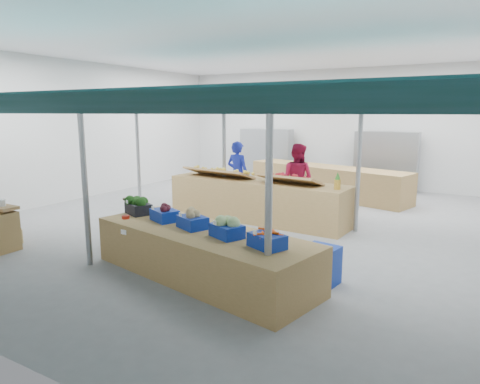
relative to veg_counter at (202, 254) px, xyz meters
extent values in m
plane|color=slate|center=(-1.05, 3.46, -0.39)|extent=(13.00, 13.00, 0.00)
plane|color=silver|center=(-1.05, 3.46, 3.81)|extent=(13.00, 13.00, 0.00)
plane|color=silver|center=(-1.05, 9.96, 1.71)|extent=(12.00, 0.00, 12.00)
plane|color=silver|center=(-7.05, 3.46, 1.71)|extent=(0.00, 13.00, 13.00)
cylinder|color=gray|center=(-5.05, 3.96, 1.11)|extent=(0.10, 0.10, 3.00)
cylinder|color=gray|center=(-2.05, -0.54, 1.11)|extent=(0.10, 0.10, 3.00)
cylinder|color=gray|center=(-2.05, 3.96, 1.11)|extent=(0.10, 0.10, 3.00)
cylinder|color=gray|center=(1.45, -0.54, 1.11)|extent=(0.10, 0.10, 3.00)
cylinder|color=gray|center=(1.45, 3.96, 1.11)|extent=(0.10, 0.10, 3.00)
cylinder|color=gray|center=(-0.30, -0.54, 2.46)|extent=(10.00, 0.06, 0.06)
cylinder|color=gray|center=(-0.30, 3.96, 2.46)|extent=(10.00, 0.06, 0.06)
cube|color=#0A2D2A|center=(-0.30, -1.19, 2.39)|extent=(9.50, 1.28, 0.30)
cube|color=#0A2D2A|center=(-0.30, 0.11, 2.39)|extent=(9.50, 1.28, 0.30)
cube|color=#0A2D2A|center=(-0.30, 3.31, 2.39)|extent=(9.50, 1.28, 0.30)
cube|color=#0A2D2A|center=(-0.30, 4.61, 2.39)|extent=(9.50, 1.28, 0.30)
cube|color=#B23F33|center=(-3.55, 9.46, 0.61)|extent=(2.00, 0.50, 2.00)
cube|color=#B23F33|center=(0.95, 9.46, 0.61)|extent=(2.00, 0.50, 2.00)
cube|color=olive|center=(0.00, 0.00, 0.00)|extent=(4.19, 2.13, 0.78)
cube|color=olive|center=(-0.98, 3.79, 0.11)|extent=(4.71, 1.39, 1.00)
cube|color=olive|center=(-0.48, 7.59, 0.10)|extent=(5.49, 2.45, 0.97)
cube|color=navy|center=(1.79, 0.73, -0.09)|extent=(0.55, 0.42, 0.60)
imported|color=#1A27AB|center=(-2.18, 4.89, 0.54)|extent=(0.70, 0.49, 1.86)
imported|color=#A2143A|center=(-0.38, 4.89, 0.54)|extent=(0.95, 0.76, 1.86)
cube|color=black|center=(-1.69, 0.35, 0.49)|extent=(0.60, 0.52, 0.20)
cube|color=white|center=(-1.78, 0.15, 0.65)|extent=(0.08, 0.04, 0.06)
cube|color=navy|center=(-0.93, 0.19, 0.49)|extent=(0.60, 0.52, 0.20)
cube|color=white|center=(-1.01, -0.01, 0.65)|extent=(0.08, 0.04, 0.06)
cube|color=navy|center=(-0.22, 0.05, 0.49)|extent=(0.60, 0.52, 0.20)
cube|color=white|center=(-0.31, -0.16, 0.65)|extent=(0.08, 0.04, 0.06)
cube|color=navy|center=(0.54, -0.11, 0.49)|extent=(0.60, 0.52, 0.20)
cube|color=white|center=(0.46, -0.32, 0.65)|extent=(0.08, 0.04, 0.06)
cube|color=navy|center=(1.31, -0.27, 0.49)|extent=(0.60, 0.52, 0.20)
cube|color=white|center=(1.22, -0.48, 0.65)|extent=(0.08, 0.04, 0.06)
sphere|color=brown|center=(-1.88, 0.26, 0.63)|extent=(0.09, 0.09, 0.09)
sphere|color=brown|center=(-1.93, 0.24, 0.67)|extent=(0.06, 0.06, 0.06)
cylinder|color=red|center=(-0.76, -0.90, 0.71)|extent=(0.12, 0.12, 0.05)
cube|color=white|center=(-0.76, -0.96, 0.49)|extent=(0.10, 0.01, 0.07)
cube|color=#997247|center=(-2.09, 3.75, 0.73)|extent=(1.97, 0.91, 0.26)
cube|color=#997247|center=(-0.05, 3.62, 0.73)|extent=(1.57, 0.86, 0.26)
cylinder|color=#8C6019|center=(1.12, 3.55, 0.72)|extent=(0.14, 0.14, 0.22)
cone|color=#26661E|center=(1.12, 3.55, 0.91)|extent=(0.12, 0.12, 0.18)
camera|label=1|loc=(3.85, -5.46, 2.26)|focal=32.00mm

